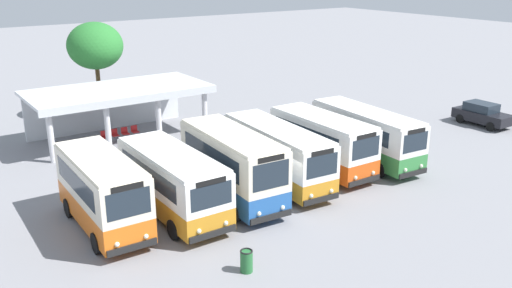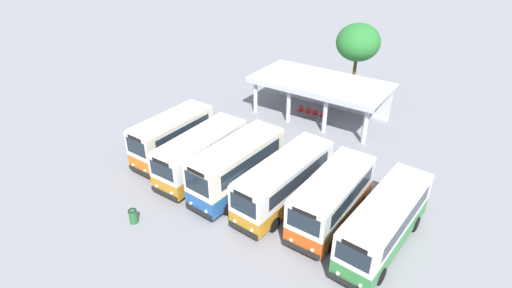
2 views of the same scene
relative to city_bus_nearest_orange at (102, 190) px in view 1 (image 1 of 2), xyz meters
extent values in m
plane|color=gray|center=(7.52, -2.52, -1.82)|extent=(180.00, 180.00, 0.00)
cylinder|color=black|center=(1.00, -2.02, -1.37)|extent=(0.24, 0.90, 0.90)
cylinder|color=black|center=(-1.08, -1.98, -1.37)|extent=(0.24, 0.90, 0.90)
cylinder|color=black|center=(1.08, 2.00, -1.37)|extent=(0.24, 0.90, 0.90)
cylinder|color=black|center=(-1.00, 2.05, -1.37)|extent=(0.24, 0.90, 0.90)
cube|color=orange|center=(0.00, 0.01, -0.89)|extent=(2.31, 6.54, 1.10)
cube|color=beige|center=(0.00, 0.01, 0.51)|extent=(2.31, 6.54, 1.70)
cube|color=beige|center=(0.00, 0.01, 1.42)|extent=(2.24, 6.34, 0.12)
cube|color=black|center=(-0.07, -3.26, -1.30)|extent=(2.07, 0.14, 0.28)
cube|color=#1E2833|center=(-0.07, -3.22, 0.56)|extent=(1.79, 0.09, 1.10)
cube|color=black|center=(-0.07, -3.22, 1.24)|extent=(1.31, 0.08, 0.24)
cube|color=#1E2833|center=(1.08, 0.09, 0.56)|extent=(0.15, 5.20, 0.93)
cube|color=#1E2833|center=(-1.08, 0.14, 0.56)|extent=(0.15, 5.20, 0.93)
sphere|color=#EAEACC|center=(0.53, -3.27, -0.99)|extent=(0.20, 0.20, 0.20)
sphere|color=#EAEACC|center=(-0.67, -3.24, -0.99)|extent=(0.20, 0.20, 0.20)
cylinder|color=black|center=(4.24, -2.69, -1.37)|extent=(0.22, 0.90, 0.90)
cylinder|color=black|center=(2.01, -2.68, -1.37)|extent=(0.22, 0.90, 0.90)
cylinder|color=black|center=(4.26, 1.78, -1.37)|extent=(0.22, 0.90, 0.90)
cylinder|color=black|center=(2.02, 1.78, -1.37)|extent=(0.22, 0.90, 0.90)
cube|color=orange|center=(3.13, -0.45, -0.94)|extent=(2.35, 7.21, 1.01)
cube|color=white|center=(3.13, -0.45, 0.34)|extent=(2.35, 7.21, 1.54)
cube|color=white|center=(3.13, -0.45, 1.17)|extent=(2.28, 6.99, 0.12)
cube|color=black|center=(3.13, -4.08, -1.30)|extent=(2.22, 0.11, 0.28)
cube|color=#1E2833|center=(3.13, -4.04, 0.39)|extent=(1.91, 0.05, 1.00)
cube|color=black|center=(3.13, -4.04, 0.99)|extent=(1.40, 0.05, 0.24)
cube|color=#1E2833|center=(4.29, -0.36, 0.39)|extent=(0.05, 5.76, 0.85)
cube|color=#1E2833|center=(1.98, -0.35, 0.39)|extent=(0.05, 5.76, 0.85)
sphere|color=#EAEACC|center=(3.77, -4.08, -0.99)|extent=(0.20, 0.20, 0.20)
sphere|color=#EAEACC|center=(2.48, -4.07, -0.99)|extent=(0.20, 0.20, 0.20)
cylinder|color=black|center=(7.20, -2.88, -1.37)|extent=(0.28, 0.91, 0.90)
cylinder|color=black|center=(5.06, -2.74, -1.37)|extent=(0.28, 0.91, 0.90)
cylinder|color=black|center=(7.48, 1.50, -1.37)|extent=(0.28, 0.91, 0.90)
cylinder|color=black|center=(5.34, 1.63, -1.37)|extent=(0.28, 0.91, 0.90)
cube|color=#23569E|center=(6.27, -0.62, -0.89)|extent=(2.69, 7.20, 1.11)
cube|color=beige|center=(6.27, -0.62, 0.60)|extent=(2.69, 7.20, 1.87)
cube|color=beige|center=(6.27, -0.62, 1.60)|extent=(2.60, 6.98, 0.12)
cube|color=black|center=(6.04, -4.18, -1.30)|extent=(2.13, 0.24, 0.28)
cube|color=#1E2833|center=(6.04, -4.13, 0.65)|extent=(1.84, 0.17, 1.22)
cube|color=black|center=(6.04, -4.13, 1.42)|extent=(1.34, 0.14, 0.24)
cube|color=#1E2833|center=(7.38, -0.59, 0.65)|extent=(0.40, 5.65, 1.03)
cube|color=#1E2833|center=(5.17, -0.45, 0.65)|extent=(0.40, 5.65, 1.03)
sphere|color=#EAEACC|center=(6.66, -4.21, -0.99)|extent=(0.20, 0.20, 0.20)
sphere|color=#EAEACC|center=(5.43, -4.13, -0.99)|extent=(0.20, 0.20, 0.20)
cylinder|color=black|center=(10.26, -2.56, -1.37)|extent=(0.28, 0.91, 0.90)
cylinder|color=black|center=(8.21, -2.42, -1.37)|extent=(0.28, 0.91, 0.90)
cylinder|color=black|center=(10.60, 2.26, -1.37)|extent=(0.28, 0.91, 0.90)
cylinder|color=black|center=(8.55, 2.40, -1.37)|extent=(0.28, 0.91, 0.90)
cube|color=orange|center=(9.40, -0.08, -0.96)|extent=(2.70, 7.93, 0.97)
cube|color=silver|center=(9.40, -0.08, 0.34)|extent=(2.70, 7.93, 1.63)
cube|color=silver|center=(9.40, -0.08, 1.22)|extent=(2.62, 7.69, 0.12)
cube|color=black|center=(9.13, -4.00, -1.30)|extent=(2.05, 0.24, 0.28)
cube|color=#1E2833|center=(9.13, -3.95, 0.39)|extent=(1.77, 0.17, 1.06)
cube|color=black|center=(9.13, -3.95, 1.04)|extent=(1.29, 0.14, 0.24)
cube|color=#1E2833|center=(10.47, -0.06, 0.39)|extent=(0.48, 6.22, 0.90)
cube|color=#1E2833|center=(8.34, 0.09, 0.39)|extent=(0.48, 6.22, 0.90)
sphere|color=#EAEACC|center=(9.72, -4.03, -0.99)|extent=(0.20, 0.20, 0.20)
sphere|color=#EAEACC|center=(8.53, -3.95, -0.99)|extent=(0.20, 0.20, 0.20)
cylinder|color=black|center=(13.58, -2.19, -1.37)|extent=(0.23, 0.90, 0.90)
cylinder|color=black|center=(11.42, -2.16, -1.37)|extent=(0.23, 0.90, 0.90)
cylinder|color=black|center=(13.65, 2.02, -1.37)|extent=(0.23, 0.90, 0.90)
cylinder|color=black|center=(11.49, 2.05, -1.37)|extent=(0.23, 0.90, 0.90)
cube|color=#D14C14|center=(12.54, -0.07, -0.91)|extent=(2.37, 6.83, 1.06)
cube|color=white|center=(12.54, -0.07, 0.43)|extent=(2.37, 6.83, 1.61)
cube|color=white|center=(12.54, -0.07, 1.29)|extent=(2.30, 6.62, 0.12)
cube|color=black|center=(12.48, -3.50, -1.30)|extent=(2.15, 0.13, 0.28)
cube|color=#1E2833|center=(12.48, -3.45, 0.48)|extent=(1.85, 0.08, 1.04)
cube|color=black|center=(12.48, -3.45, 1.11)|extent=(1.36, 0.07, 0.24)
cube|color=#1E2833|center=(13.66, 0.01, 0.48)|extent=(0.12, 5.44, 0.88)
cube|color=#1E2833|center=(11.42, 0.05, 0.48)|extent=(0.12, 5.44, 0.88)
sphere|color=#EAEACC|center=(13.10, -3.50, -0.99)|extent=(0.20, 0.20, 0.20)
sphere|color=#EAEACC|center=(11.86, -3.48, -0.99)|extent=(0.20, 0.20, 0.20)
cylinder|color=black|center=(16.49, -2.80, -1.37)|extent=(0.29, 0.91, 0.90)
cylinder|color=black|center=(14.49, -2.66, -1.37)|extent=(0.29, 0.91, 0.90)
cylinder|color=black|center=(16.84, 1.98, -1.37)|extent=(0.29, 0.91, 0.90)
cylinder|color=black|center=(14.85, 2.13, -1.37)|extent=(0.29, 0.91, 0.90)
cube|color=#337F3D|center=(15.67, -0.34, -0.92)|extent=(2.66, 7.87, 1.04)
cube|color=silver|center=(15.67, -0.34, 0.38)|extent=(2.66, 7.87, 1.55)
cube|color=silver|center=(15.67, -0.34, 1.22)|extent=(2.58, 7.64, 0.12)
cube|color=black|center=(15.38, -4.23, -1.30)|extent=(2.00, 0.25, 0.28)
cube|color=#1E2833|center=(15.39, -4.18, 0.43)|extent=(1.72, 0.18, 1.01)
cube|color=black|center=(15.39, -4.18, 1.04)|extent=(1.26, 0.14, 0.24)
cube|color=#1E2833|center=(16.72, -0.32, 0.43)|extent=(0.49, 6.18, 0.85)
cube|color=#1E2833|center=(14.64, -0.16, 0.43)|extent=(0.49, 6.18, 0.85)
sphere|color=#EAEACC|center=(15.96, -4.26, -0.99)|extent=(0.20, 0.20, 0.20)
sphere|color=#EAEACC|center=(14.81, -4.18, -0.99)|extent=(0.20, 0.20, 0.20)
cylinder|color=black|center=(29.02, -1.04, -1.50)|extent=(0.19, 0.64, 0.64)
cylinder|color=black|center=(27.36, -1.01, -1.50)|extent=(0.19, 0.64, 0.64)
cylinder|color=black|center=(29.06, 1.47, -1.50)|extent=(0.19, 0.64, 0.64)
cylinder|color=black|center=(27.40, 1.50, -1.50)|extent=(0.19, 0.64, 0.64)
cube|color=black|center=(28.21, 0.23, -1.15)|extent=(1.82, 4.07, 0.70)
cube|color=#1E2833|center=(28.21, 0.43, -0.50)|extent=(1.53, 2.13, 0.60)
cylinder|color=silver|center=(0.46, 9.90, -0.22)|extent=(0.36, 0.36, 3.20)
cylinder|color=silver|center=(3.88, 9.90, -0.22)|extent=(0.36, 0.36, 3.20)
cylinder|color=silver|center=(7.30, 9.90, -0.22)|extent=(0.36, 0.36, 3.20)
cylinder|color=silver|center=(10.71, 9.90, -0.22)|extent=(0.36, 0.36, 3.20)
cube|color=silver|center=(5.59, 14.82, -0.22)|extent=(11.05, 0.20, 3.20)
cube|color=silver|center=(5.59, 12.26, 1.48)|extent=(11.55, 5.82, 0.20)
cube|color=silver|center=(5.59, 9.40, 1.24)|extent=(11.55, 0.10, 0.28)
cylinder|color=slate|center=(4.39, 11.31, -1.60)|extent=(0.03, 0.03, 0.44)
cylinder|color=slate|center=(4.03, 11.31, -1.60)|extent=(0.03, 0.03, 0.44)
cylinder|color=slate|center=(4.38, 11.67, -1.60)|extent=(0.03, 0.03, 0.44)
cylinder|color=slate|center=(4.03, 11.67, -1.60)|extent=(0.03, 0.03, 0.44)
cube|color=#B21E1E|center=(4.21, 11.49, -1.36)|extent=(0.44, 0.44, 0.04)
cube|color=#B21E1E|center=(4.21, 11.69, -1.16)|extent=(0.44, 0.04, 0.40)
cylinder|color=slate|center=(5.08, 11.35, -1.60)|extent=(0.03, 0.03, 0.44)
cylinder|color=slate|center=(4.73, 11.35, -1.60)|extent=(0.03, 0.03, 0.44)
cylinder|color=slate|center=(5.08, 11.70, -1.60)|extent=(0.03, 0.03, 0.44)
cylinder|color=slate|center=(4.73, 11.70, -1.60)|extent=(0.03, 0.03, 0.44)
cube|color=#B21E1E|center=(4.90, 11.53, -1.36)|extent=(0.44, 0.44, 0.04)
cube|color=#B21E1E|center=(4.90, 11.73, -1.16)|extent=(0.44, 0.04, 0.40)
cylinder|color=slate|center=(5.78, 11.34, -1.60)|extent=(0.03, 0.03, 0.44)
cylinder|color=slate|center=(5.42, 11.34, -1.60)|extent=(0.03, 0.03, 0.44)
cylinder|color=slate|center=(5.77, 11.69, -1.60)|extent=(0.03, 0.03, 0.44)
cylinder|color=slate|center=(5.42, 11.69, -1.60)|extent=(0.03, 0.03, 0.44)
cube|color=#B21E1E|center=(5.60, 11.52, -1.36)|extent=(0.44, 0.44, 0.04)
cube|color=#B21E1E|center=(5.60, 11.72, -1.16)|extent=(0.44, 0.04, 0.40)
cylinder|color=slate|center=(6.47, 11.36, -1.60)|extent=(0.03, 0.03, 0.44)
cylinder|color=slate|center=(6.12, 11.36, -1.60)|extent=(0.03, 0.03, 0.44)
cylinder|color=slate|center=(6.47, 11.71, -1.60)|extent=(0.03, 0.03, 0.44)
cylinder|color=slate|center=(6.12, 11.71, -1.60)|extent=(0.03, 0.03, 0.44)
cube|color=#B21E1E|center=(6.29, 11.54, -1.36)|extent=(0.44, 0.44, 0.04)
cube|color=#B21E1E|center=(6.29, 11.74, -1.16)|extent=(0.44, 0.04, 0.40)
cylinder|color=brown|center=(6.31, 18.17, 0.12)|extent=(0.32, 0.32, 3.88)
ellipsoid|color=#28722D|center=(6.31, 18.17, 3.59)|extent=(4.07, 4.07, 3.46)
cylinder|color=#266633|center=(3.13, -6.58, -1.40)|extent=(0.48, 0.48, 0.85)
torus|color=black|center=(3.13, -6.58, -0.95)|extent=(0.49, 0.49, 0.06)
camera|label=1|loc=(-6.99, -21.84, 9.35)|focal=38.46mm
camera|label=2|loc=(19.10, -17.36, 13.76)|focal=27.94mm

